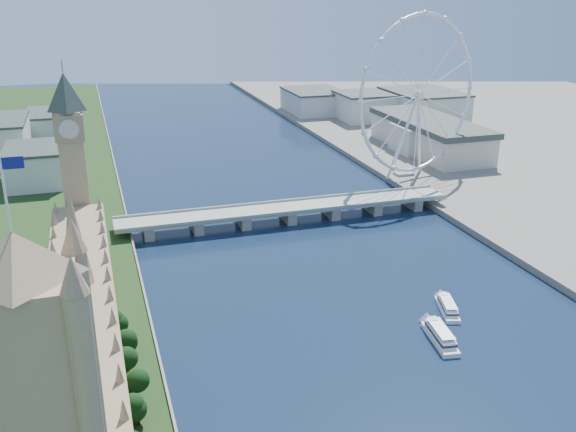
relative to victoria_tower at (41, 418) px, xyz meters
name	(u,v)px	position (x,y,z in m)	size (l,w,h in m)	color
victoria_tower	(41,418)	(0.00, 0.00, 0.00)	(28.16, 28.16, 112.00)	tan
parliament_range	(84,317)	(7.00, 115.00, -36.01)	(24.00, 200.00, 70.00)	tan
big_ben	(71,142)	(7.00, 223.00, 12.08)	(20.02, 20.02, 110.00)	tan
westminster_bridge	(288,211)	(135.00, 245.00, -47.86)	(220.00, 22.00, 9.50)	gray
london_eye	(419,95)	(254.98, 300.08, 13.03)	(113.60, 39.12, 124.30)	silver
county_hall	(428,154)	(310.00, 375.00, -54.49)	(54.00, 144.00, 35.00)	beige
city_skyline	(248,118)	(174.22, 505.08, -37.53)	(505.00, 280.00, 32.00)	beige
tour_boat_near	(440,341)	(152.44, 81.74, -54.49)	(7.89, 30.82, 6.82)	silver
tour_boat_far	(447,312)	(169.49, 104.38, -54.49)	(6.98, 27.42, 6.04)	white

